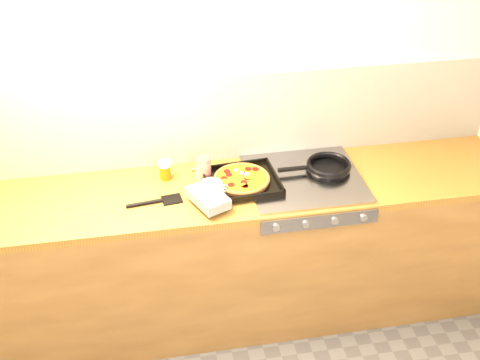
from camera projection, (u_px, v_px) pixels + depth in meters
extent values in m
plane|color=beige|center=(211.00, 102.00, 3.19)|extent=(3.20, 0.00, 3.20)
cube|color=white|center=(212.00, 120.00, 3.23)|extent=(3.20, 0.02, 0.50)
cube|color=olive|center=(222.00, 256.00, 3.39)|extent=(3.20, 0.60, 0.86)
cube|color=olive|center=(221.00, 191.00, 3.14)|extent=(3.20, 0.60, 0.04)
cube|color=gray|center=(319.00, 221.00, 2.98)|extent=(0.60, 0.03, 0.08)
cylinder|color=#A5A5AA|center=(276.00, 227.00, 2.93)|extent=(0.04, 0.02, 0.04)
cylinder|color=#A5A5AA|center=(306.00, 224.00, 2.96)|extent=(0.04, 0.02, 0.04)
cylinder|color=#A5A5AA|center=(335.00, 221.00, 2.98)|extent=(0.04, 0.02, 0.04)
cylinder|color=#A5A5AA|center=(364.00, 217.00, 3.00)|extent=(0.04, 0.02, 0.04)
cube|color=gray|center=(304.00, 179.00, 3.20)|extent=(0.60, 0.56, 0.02)
cube|color=black|center=(242.00, 182.00, 3.14)|extent=(0.40, 0.36, 0.01)
cube|color=black|center=(234.00, 164.00, 3.26)|extent=(0.38, 0.04, 0.02)
cube|color=black|center=(250.00, 197.00, 3.00)|extent=(0.38, 0.04, 0.02)
cube|color=black|center=(275.00, 175.00, 3.17)|extent=(0.04, 0.33, 0.02)
cube|color=black|center=(207.00, 185.00, 3.09)|extent=(0.04, 0.33, 0.02)
cylinder|color=#97632B|center=(242.00, 180.00, 3.13)|extent=(0.30, 0.30, 0.02)
torus|color=#97632B|center=(242.00, 178.00, 3.12)|extent=(0.32, 0.32, 0.02)
cylinder|color=#C86B18|center=(242.00, 178.00, 3.12)|extent=(0.27, 0.27, 0.01)
cylinder|color=maroon|center=(247.00, 178.00, 3.11)|extent=(0.04, 0.04, 0.00)
cylinder|color=maroon|center=(227.00, 171.00, 3.17)|extent=(0.04, 0.04, 0.00)
cylinder|color=maroon|center=(245.00, 186.00, 3.05)|extent=(0.04, 0.04, 0.00)
cylinder|color=maroon|center=(224.00, 178.00, 3.11)|extent=(0.04, 0.04, 0.00)
cylinder|color=maroon|center=(248.00, 169.00, 3.19)|extent=(0.04, 0.04, 0.00)
cylinder|color=maroon|center=(242.00, 173.00, 3.15)|extent=(0.04, 0.04, 0.00)
cylinder|color=maroon|center=(231.00, 185.00, 3.06)|extent=(0.04, 0.04, 0.00)
cylinder|color=maroon|center=(256.00, 169.00, 3.18)|extent=(0.04, 0.04, 0.00)
cylinder|color=maroon|center=(245.00, 186.00, 3.05)|extent=(0.04, 0.04, 0.00)
cylinder|color=maroon|center=(244.00, 182.00, 3.08)|extent=(0.04, 0.04, 0.00)
cylinder|color=maroon|center=(229.00, 174.00, 3.14)|extent=(0.04, 0.04, 0.00)
ellipsoid|color=yellow|center=(229.00, 180.00, 3.09)|extent=(0.03, 0.02, 0.01)
ellipsoid|color=yellow|center=(224.00, 180.00, 3.09)|extent=(0.03, 0.02, 0.01)
ellipsoid|color=yellow|center=(238.00, 173.00, 3.15)|extent=(0.03, 0.02, 0.01)
ellipsoid|color=yellow|center=(236.00, 169.00, 3.18)|extent=(0.03, 0.02, 0.01)
ellipsoid|color=yellow|center=(243.00, 184.00, 3.06)|extent=(0.03, 0.02, 0.01)
ellipsoid|color=yellow|center=(248.00, 178.00, 3.11)|extent=(0.03, 0.02, 0.01)
ellipsoid|color=yellow|center=(246.00, 176.00, 3.12)|extent=(0.03, 0.02, 0.01)
ellipsoid|color=yellow|center=(230.00, 181.00, 3.08)|extent=(0.03, 0.02, 0.01)
ellipsoid|color=yellow|center=(239.00, 170.00, 3.17)|extent=(0.03, 0.02, 0.01)
ellipsoid|color=silver|center=(236.00, 170.00, 3.18)|extent=(0.03, 0.03, 0.01)
ellipsoid|color=silver|center=(242.00, 173.00, 3.15)|extent=(0.03, 0.03, 0.01)
ellipsoid|color=silver|center=(247.00, 174.00, 3.14)|extent=(0.03, 0.03, 0.01)
cube|color=black|center=(208.00, 198.00, 2.97)|extent=(0.21, 0.26, 0.05)
ellipsoid|color=black|center=(211.00, 185.00, 3.06)|extent=(0.14, 0.14, 0.05)
cylinder|color=black|center=(221.00, 192.00, 3.00)|extent=(0.08, 0.11, 0.05)
cylinder|color=black|center=(328.00, 169.00, 3.25)|extent=(0.23, 0.23, 0.01)
torus|color=black|center=(329.00, 166.00, 3.23)|extent=(0.25, 0.25, 0.03)
cube|color=black|center=(294.00, 169.00, 3.20)|extent=(0.17, 0.02, 0.02)
cylinder|color=#AF170E|center=(203.00, 168.00, 3.18)|extent=(0.10, 0.10, 0.11)
cylinder|color=#B2B2B7|center=(203.00, 159.00, 3.15)|extent=(0.11, 0.11, 0.01)
cylinder|color=#B2B2B7|center=(204.00, 177.00, 3.21)|extent=(0.11, 0.11, 0.01)
cylinder|color=#C95A0B|center=(165.00, 172.00, 3.18)|extent=(0.07, 0.07, 0.08)
cylinder|color=silver|center=(164.00, 164.00, 3.15)|extent=(0.07, 0.07, 0.03)
cylinder|color=#A98A47|center=(215.00, 169.00, 3.27)|extent=(0.26, 0.05, 0.02)
ellipsoid|color=#A98A47|center=(241.00, 168.00, 3.27)|extent=(0.06, 0.05, 0.02)
cube|color=black|center=(172.00, 199.00, 3.04)|extent=(0.11, 0.10, 0.01)
cylinder|color=black|center=(144.00, 203.00, 3.00)|extent=(0.18, 0.04, 0.02)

